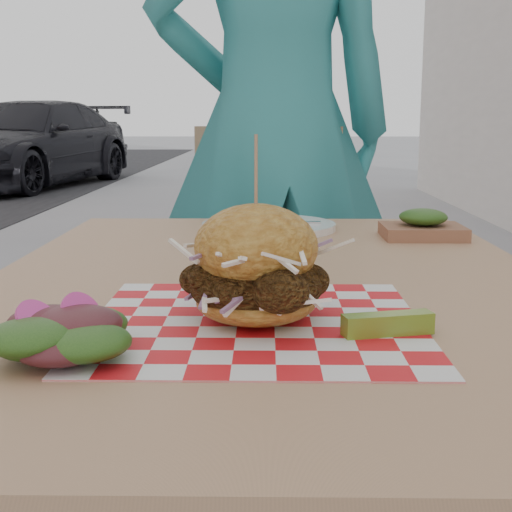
% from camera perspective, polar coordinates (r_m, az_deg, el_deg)
% --- Properties ---
extents(diner, '(0.75, 0.55, 1.89)m').
position_cam_1_polar(diner, '(1.96, 1.46, 10.16)').
color(diner, teal).
rests_on(diner, ground).
extents(car_dark, '(2.56, 4.55, 1.24)m').
position_cam_1_polar(car_dark, '(11.00, -17.75, 8.57)').
color(car_dark, black).
rests_on(car_dark, ground).
extents(patio_table, '(0.80, 1.20, 0.75)m').
position_cam_1_polar(patio_table, '(1.03, 1.08, -5.93)').
color(patio_table, tan).
rests_on(patio_table, ground).
extents(patio_chair, '(0.50, 0.51, 0.95)m').
position_cam_1_polar(patio_chair, '(1.97, 1.54, -1.36)').
color(patio_chair, tan).
rests_on(patio_chair, ground).
extents(paper_liner, '(0.36, 0.36, 0.00)m').
position_cam_1_polar(paper_liner, '(0.78, 0.00, -5.32)').
color(paper_liner, red).
rests_on(paper_liner, patio_table).
extents(sandwich, '(0.18, 0.18, 0.20)m').
position_cam_1_polar(sandwich, '(0.77, 0.00, -1.23)').
color(sandwich, '#C18B36').
rests_on(sandwich, paper_liner).
extents(pickle_spear, '(0.10, 0.04, 0.02)m').
position_cam_1_polar(pickle_spear, '(0.75, 10.49, -5.37)').
color(pickle_spear, olive).
rests_on(pickle_spear, paper_liner).
extents(side_salad, '(0.14, 0.14, 0.05)m').
position_cam_1_polar(side_salad, '(0.71, -15.29, -6.39)').
color(side_salad, '#3F1419').
rests_on(side_salad, patio_table).
extents(place_setting, '(0.27, 0.27, 0.02)m').
position_cam_1_polar(place_setting, '(1.44, 1.02, 2.40)').
color(place_setting, white).
rests_on(place_setting, patio_table).
extents(kraft_tray, '(0.15, 0.12, 0.06)m').
position_cam_1_polar(kraft_tray, '(1.37, 13.20, 2.34)').
color(kraft_tray, brown).
rests_on(kraft_tray, patio_table).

